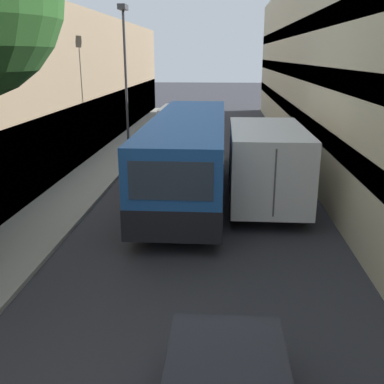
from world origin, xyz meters
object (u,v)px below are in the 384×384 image
Objects in this scene: box_truck at (264,158)px; street_lamp at (125,55)px; bus at (189,153)px; panel_van at (177,119)px.

box_truck is 1.02× the size of street_lamp.
bus is 1.66× the size of street_lamp.
street_lamp is (-3.44, 5.31, 3.52)m from bus.
box_truck is (2.77, -0.66, -0.02)m from bus.
bus is at bearing -82.10° from panel_van.
bus reaches higher than panel_van.
bus is at bearing -57.03° from street_lamp.
box_truck is 1.67× the size of panel_van.
box_truck is at bearing -13.41° from bus.
bus is 7.24m from street_lamp.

